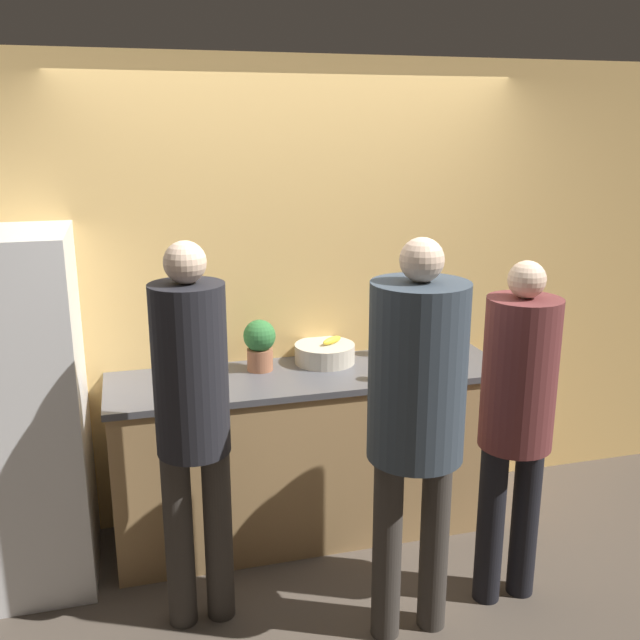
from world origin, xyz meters
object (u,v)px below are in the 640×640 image
(bottle_dark, at_px, (405,340))
(potted_plant, at_px, (260,343))
(refrigerator, at_px, (4,415))
(person_center, at_px, (416,401))
(cup_white, at_px, (442,344))
(bottle_green, at_px, (441,354))
(person_left, at_px, (192,410))
(person_right, at_px, (517,408))
(utensil_crock, at_px, (384,343))
(cup_yellow, at_px, (377,372))
(fruit_bowl, at_px, (325,353))

(bottle_dark, bearing_deg, potted_plant, -175.51)
(refrigerator, height_order, bottle_dark, refrigerator)
(person_center, height_order, cup_white, person_center)
(bottle_green, bearing_deg, person_left, -159.22)
(person_left, xyz_separation_m, cup_white, (1.54, 0.79, -0.07))
(refrigerator, distance_m, person_right, 2.44)
(utensil_crock, height_order, bottle_green, utensil_crock)
(utensil_crock, bearing_deg, cup_white, -2.30)
(utensil_crock, bearing_deg, person_left, -145.66)
(bottle_dark, xyz_separation_m, cup_yellow, (-0.31, -0.39, -0.04))
(person_center, bearing_deg, cup_white, 60.20)
(fruit_bowl, bearing_deg, person_right, -57.26)
(person_right, xyz_separation_m, utensil_crock, (-0.27, 1.03, 0.03))
(person_left, xyz_separation_m, bottle_dark, (1.31, 0.81, -0.03))
(fruit_bowl, height_order, cup_yellow, fruit_bowl)
(utensil_crock, distance_m, cup_white, 0.37)
(person_right, distance_m, fruit_bowl, 1.17)
(person_left, distance_m, bottle_green, 1.52)
(utensil_crock, height_order, cup_white, utensil_crock)
(refrigerator, relative_size, person_center, 0.98)
(utensil_crock, xyz_separation_m, bottle_dark, (0.13, 0.00, 0.00))
(cup_white, bearing_deg, bottle_dark, 176.27)
(person_left, height_order, cup_white, person_left)
(person_left, relative_size, bottle_dark, 8.88)
(person_left, relative_size, utensil_crock, 6.16)
(fruit_bowl, bearing_deg, cup_yellow, -61.98)
(bottle_dark, distance_m, bottle_green, 0.29)
(bottle_green, bearing_deg, potted_plant, 168.62)
(refrigerator, distance_m, potted_plant, 1.31)
(person_center, relative_size, cup_white, 21.99)
(refrigerator, bearing_deg, person_right, -19.23)
(person_left, xyz_separation_m, person_center, (0.90, -0.33, 0.07))
(person_center, bearing_deg, utensil_crock, 76.29)
(refrigerator, height_order, fruit_bowl, refrigerator)
(person_center, distance_m, bottle_dark, 1.21)
(potted_plant, bearing_deg, utensil_crock, 5.25)
(person_right, xyz_separation_m, cup_white, (0.10, 1.01, -0.01))
(refrigerator, bearing_deg, bottle_green, -1.05)
(refrigerator, relative_size, person_right, 1.06)
(utensil_crock, height_order, cup_yellow, utensil_crock)
(refrigerator, distance_m, fruit_bowl, 1.68)
(person_left, bearing_deg, cup_yellow, 22.59)
(bottle_dark, bearing_deg, person_right, -82.47)
(bottle_green, bearing_deg, person_right, -87.98)
(cup_yellow, bearing_deg, bottle_dark, 51.31)
(fruit_bowl, bearing_deg, bottle_green, -20.47)
(cup_yellow, bearing_deg, fruit_bowl, 118.02)
(fruit_bowl, distance_m, cup_yellow, 0.40)
(utensil_crock, distance_m, bottle_green, 0.36)
(person_center, height_order, potted_plant, person_center)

